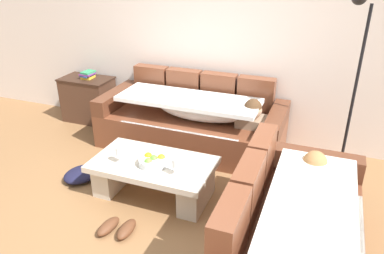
{
  "coord_description": "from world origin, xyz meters",
  "views": [
    {
      "loc": [
        1.3,
        -2.3,
        2.23
      ],
      "look_at": [
        0.01,
        1.05,
        0.55
      ],
      "focal_mm": 34.61,
      "sensor_mm": 36.0,
      "label": 1
    }
  ],
  "objects_px": {
    "wine_glass_near_right": "(176,164)",
    "floor_lamp": "(352,78)",
    "fruit_bowl": "(153,161)",
    "crumpled_garment": "(82,174)",
    "side_cabinet": "(89,99)",
    "couch_near_window": "(293,236)",
    "book_stack_on_cabinet": "(88,75)",
    "coffee_table": "(154,174)",
    "wine_glass_near_left": "(119,152)",
    "open_magazine": "(184,167)",
    "pair_of_shoes": "(117,228)",
    "couch_along_wall": "(194,122)"
  },
  "relations": [
    {
      "from": "fruit_bowl",
      "to": "wine_glass_near_right",
      "type": "distance_m",
      "value": 0.3
    },
    {
      "from": "coffee_table",
      "to": "wine_glass_near_right",
      "type": "height_order",
      "value": "wine_glass_near_right"
    },
    {
      "from": "side_cabinet",
      "to": "pair_of_shoes",
      "type": "bearing_deg",
      "value": -49.94
    },
    {
      "from": "couch_along_wall",
      "to": "floor_lamp",
      "type": "bearing_deg",
      "value": -1.49
    },
    {
      "from": "couch_along_wall",
      "to": "book_stack_on_cabinet",
      "type": "distance_m",
      "value": 1.74
    },
    {
      "from": "couch_near_window",
      "to": "side_cabinet",
      "type": "relative_size",
      "value": 2.61
    },
    {
      "from": "wine_glass_near_left",
      "to": "open_magazine",
      "type": "relative_size",
      "value": 0.59
    },
    {
      "from": "open_magazine",
      "to": "pair_of_shoes",
      "type": "height_order",
      "value": "open_magazine"
    },
    {
      "from": "fruit_bowl",
      "to": "book_stack_on_cabinet",
      "type": "bearing_deg",
      "value": 140.59
    },
    {
      "from": "couch_along_wall",
      "to": "wine_glass_near_right",
      "type": "height_order",
      "value": "couch_along_wall"
    },
    {
      "from": "couch_near_window",
      "to": "open_magazine",
      "type": "height_order",
      "value": "couch_near_window"
    },
    {
      "from": "fruit_bowl",
      "to": "floor_lamp",
      "type": "distance_m",
      "value": 2.14
    },
    {
      "from": "book_stack_on_cabinet",
      "to": "wine_glass_near_left",
      "type": "bearing_deg",
      "value": -46.91
    },
    {
      "from": "wine_glass_near_left",
      "to": "side_cabinet",
      "type": "xyz_separation_m",
      "value": [
        -1.43,
        1.48,
        -0.17
      ]
    },
    {
      "from": "side_cabinet",
      "to": "crumpled_garment",
      "type": "bearing_deg",
      "value": -58.33
    },
    {
      "from": "pair_of_shoes",
      "to": "crumpled_garment",
      "type": "bearing_deg",
      "value": 143.68
    },
    {
      "from": "book_stack_on_cabinet",
      "to": "couch_near_window",
      "type": "bearing_deg",
      "value": -31.28
    },
    {
      "from": "open_magazine",
      "to": "book_stack_on_cabinet",
      "type": "distance_m",
      "value": 2.45
    },
    {
      "from": "coffee_table",
      "to": "book_stack_on_cabinet",
      "type": "bearing_deg",
      "value": 141.1
    },
    {
      "from": "couch_along_wall",
      "to": "side_cabinet",
      "type": "relative_size",
      "value": 3.15
    },
    {
      "from": "fruit_bowl",
      "to": "open_magazine",
      "type": "height_order",
      "value": "fruit_bowl"
    },
    {
      "from": "wine_glass_near_right",
      "to": "floor_lamp",
      "type": "distance_m",
      "value": 1.96
    },
    {
      "from": "couch_near_window",
      "to": "book_stack_on_cabinet",
      "type": "relative_size",
      "value": 9.36
    },
    {
      "from": "wine_glass_near_left",
      "to": "side_cabinet",
      "type": "bearing_deg",
      "value": 133.9
    },
    {
      "from": "wine_glass_near_left",
      "to": "crumpled_garment",
      "type": "distance_m",
      "value": 0.72
    },
    {
      "from": "open_magazine",
      "to": "wine_glass_near_right",
      "type": "bearing_deg",
      "value": -85.92
    },
    {
      "from": "open_magazine",
      "to": "book_stack_on_cabinet",
      "type": "relative_size",
      "value": 1.39
    },
    {
      "from": "book_stack_on_cabinet",
      "to": "crumpled_garment",
      "type": "height_order",
      "value": "book_stack_on_cabinet"
    },
    {
      "from": "fruit_bowl",
      "to": "pair_of_shoes",
      "type": "bearing_deg",
      "value": -97.26
    },
    {
      "from": "fruit_bowl",
      "to": "side_cabinet",
      "type": "relative_size",
      "value": 0.39
    },
    {
      "from": "couch_near_window",
      "to": "pair_of_shoes",
      "type": "relative_size",
      "value": 6.08
    },
    {
      "from": "coffee_table",
      "to": "wine_glass_near_left",
      "type": "distance_m",
      "value": 0.41
    },
    {
      "from": "coffee_table",
      "to": "couch_along_wall",
      "type": "bearing_deg",
      "value": 89.89
    },
    {
      "from": "side_cabinet",
      "to": "floor_lamp",
      "type": "height_order",
      "value": "floor_lamp"
    },
    {
      "from": "book_stack_on_cabinet",
      "to": "floor_lamp",
      "type": "xyz_separation_m",
      "value": [
        3.39,
        -0.28,
        0.42
      ]
    },
    {
      "from": "couch_near_window",
      "to": "book_stack_on_cabinet",
      "type": "bearing_deg",
      "value": 58.72
    },
    {
      "from": "fruit_bowl",
      "to": "coffee_table",
      "type": "bearing_deg",
      "value": 119.83
    },
    {
      "from": "fruit_bowl",
      "to": "crumpled_garment",
      "type": "bearing_deg",
      "value": 179.22
    },
    {
      "from": "couch_near_window",
      "to": "book_stack_on_cabinet",
      "type": "xyz_separation_m",
      "value": [
        -3.11,
        1.89,
        0.36
      ]
    },
    {
      "from": "wine_glass_near_left",
      "to": "pair_of_shoes",
      "type": "relative_size",
      "value": 0.54
    },
    {
      "from": "book_stack_on_cabinet",
      "to": "crumpled_garment",
      "type": "xyz_separation_m",
      "value": [
        0.82,
        -1.4,
        -0.63
      ]
    },
    {
      "from": "wine_glass_near_right",
      "to": "side_cabinet",
      "type": "distance_m",
      "value": 2.52
    },
    {
      "from": "couch_near_window",
      "to": "crumpled_garment",
      "type": "xyz_separation_m",
      "value": [
        -2.28,
        0.49,
        -0.28
      ]
    },
    {
      "from": "fruit_bowl",
      "to": "floor_lamp",
      "type": "xyz_separation_m",
      "value": [
        1.68,
        1.13,
        0.69
      ]
    },
    {
      "from": "couch_along_wall",
      "to": "pair_of_shoes",
      "type": "relative_size",
      "value": 7.34
    },
    {
      "from": "couch_near_window",
      "to": "fruit_bowl",
      "type": "height_order",
      "value": "couch_near_window"
    },
    {
      "from": "couch_near_window",
      "to": "pair_of_shoes",
      "type": "height_order",
      "value": "couch_near_window"
    },
    {
      "from": "fruit_bowl",
      "to": "open_magazine",
      "type": "bearing_deg",
      "value": 9.31
    },
    {
      "from": "couch_near_window",
      "to": "pair_of_shoes",
      "type": "distance_m",
      "value": 1.5
    },
    {
      "from": "coffee_table",
      "to": "wine_glass_near_left",
      "type": "bearing_deg",
      "value": -156.76
    }
  ]
}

